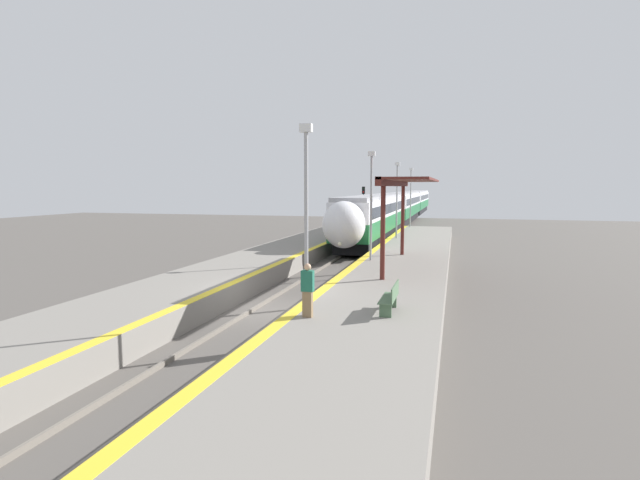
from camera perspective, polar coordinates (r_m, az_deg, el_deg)
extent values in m
plane|color=#56514C|center=(19.41, -5.34, -8.07)|extent=(120.00, 120.00, 0.00)
cube|color=slate|center=(19.65, -7.33, -7.69)|extent=(0.08, 90.00, 0.15)
cube|color=slate|center=(19.16, -3.31, -8.01)|extent=(0.08, 90.00, 0.15)
cube|color=black|center=(43.29, 6.32, 0.64)|extent=(2.44, 21.14, 0.87)
cube|color=#196633|center=(43.21, 6.33, 1.82)|extent=(2.77, 22.98, 0.93)
cube|color=#196633|center=(43.17, 6.34, 2.65)|extent=(2.78, 22.98, 0.32)
cube|color=silver|center=(43.13, 6.35, 3.80)|extent=(2.77, 22.98, 1.41)
cube|color=black|center=(43.13, 6.35, 3.70)|extent=(2.80, 21.14, 0.78)
cube|color=#9E9EA3|center=(43.11, 6.37, 4.93)|extent=(2.49, 22.98, 0.30)
cylinder|color=black|center=(35.40, 3.09, -0.84)|extent=(0.12, 0.95, 0.95)
cylinder|color=black|center=(35.13, 5.39, -0.91)|extent=(0.12, 0.95, 0.95)
cylinder|color=black|center=(37.54, 3.80, -0.45)|extent=(0.12, 0.95, 0.95)
cylinder|color=black|center=(37.28, 5.97, -0.51)|extent=(0.12, 0.95, 0.95)
cylinder|color=black|center=(49.34, 6.57, 1.09)|extent=(0.12, 0.95, 0.95)
cylinder|color=black|center=(49.15, 8.23, 1.05)|extent=(0.12, 0.95, 0.95)
cylinder|color=black|center=(51.51, 6.94, 1.30)|extent=(0.12, 0.95, 0.95)
cylinder|color=black|center=(51.33, 8.53, 1.26)|extent=(0.12, 0.95, 0.95)
ellipsoid|color=silver|center=(30.88, 2.75, 1.77)|extent=(2.66, 3.06, 2.93)
ellipsoid|color=black|center=(30.48, 2.59, 2.61)|extent=(1.94, 1.79, 1.49)
sphere|color=#F9F4CC|center=(29.87, 2.26, -0.46)|extent=(0.24, 0.24, 0.24)
cube|color=black|center=(66.82, 9.49, 2.50)|extent=(2.44, 21.14, 0.87)
cube|color=#196633|center=(66.77, 9.50, 3.27)|extent=(2.77, 22.98, 0.93)
cube|color=#196633|center=(66.74, 9.51, 3.81)|extent=(2.78, 22.98, 0.32)
cube|color=silver|center=(66.71, 9.52, 4.55)|extent=(2.77, 22.98, 1.41)
cube|color=black|center=(66.72, 9.52, 4.49)|extent=(2.80, 21.14, 0.78)
cube|color=#9E9EA3|center=(66.70, 9.53, 5.28)|extent=(2.49, 22.98, 0.30)
cylinder|color=black|center=(58.76, 7.98, 1.87)|extent=(0.12, 0.95, 0.95)
cylinder|color=black|center=(58.59, 9.37, 1.84)|extent=(0.12, 0.95, 0.95)
cylinder|color=black|center=(60.93, 8.24, 2.01)|extent=(0.12, 0.95, 0.95)
cylinder|color=black|center=(60.78, 9.59, 1.98)|extent=(0.12, 0.95, 0.95)
cylinder|color=black|center=(72.88, 9.40, 2.65)|extent=(0.12, 0.95, 0.95)
cylinder|color=black|center=(72.75, 10.53, 2.63)|extent=(0.12, 0.95, 0.95)
cylinder|color=black|center=(75.07, 9.57, 2.75)|extent=(0.12, 0.95, 0.95)
cylinder|color=black|center=(74.94, 10.66, 2.72)|extent=(0.12, 0.95, 0.95)
cube|color=black|center=(90.48, 11.00, 3.39)|extent=(2.44, 21.14, 0.87)
cube|color=#196633|center=(90.44, 11.02, 3.96)|extent=(2.77, 22.98, 0.93)
cube|color=#196633|center=(90.42, 11.02, 4.35)|extent=(2.78, 22.98, 0.32)
cube|color=silver|center=(90.40, 11.03, 4.90)|extent=(2.77, 22.98, 1.41)
cube|color=black|center=(90.40, 11.03, 4.86)|extent=(2.80, 21.14, 0.78)
cube|color=#9E9EA3|center=(90.39, 11.05, 5.44)|extent=(2.49, 22.98, 0.30)
cylinder|color=black|center=(82.36, 10.08, 3.03)|extent=(0.12, 0.95, 0.95)
cylinder|color=black|center=(82.24, 11.08, 3.00)|extent=(0.12, 0.95, 0.95)
cylinder|color=black|center=(84.55, 10.21, 3.10)|extent=(0.12, 0.95, 0.95)
cylinder|color=black|center=(84.43, 11.18, 3.08)|extent=(0.12, 0.95, 0.95)
cylinder|color=black|center=(96.54, 10.84, 3.45)|extent=(0.12, 0.95, 0.95)
cylinder|color=black|center=(96.44, 11.70, 3.43)|extent=(0.12, 0.95, 0.95)
cylinder|color=black|center=(98.73, 10.94, 3.50)|extent=(0.12, 0.95, 0.95)
cylinder|color=black|center=(98.63, 11.78, 3.48)|extent=(0.12, 0.95, 0.95)
cube|color=gray|center=(18.31, 6.67, -7.50)|extent=(4.63, 64.00, 0.90)
cube|color=yellow|center=(18.63, 0.21, -5.79)|extent=(0.40, 64.00, 0.01)
cube|color=gray|center=(20.92, -15.21, -5.96)|extent=(4.16, 64.00, 0.90)
cube|color=yellow|center=(19.96, -10.57, -5.09)|extent=(0.40, 64.00, 0.01)
cube|color=#4C6B4C|center=(14.99, 7.49, -7.98)|extent=(0.36, 0.06, 0.42)
cube|color=#4C6B4C|center=(16.23, 8.10, -6.90)|extent=(0.36, 0.06, 0.42)
cube|color=#4C6B4C|center=(15.56, 7.82, -6.61)|extent=(0.44, 1.71, 0.03)
cube|color=#4C6B4C|center=(15.48, 8.57, -5.79)|extent=(0.04, 1.71, 0.44)
cube|color=#7F6647|center=(14.87, -1.42, -7.33)|extent=(0.28, 0.20, 0.78)
cube|color=#1E604C|center=(14.72, -1.43, -4.69)|extent=(0.36, 0.22, 0.62)
sphere|color=tan|center=(14.65, -1.43, -3.10)|extent=(0.21, 0.21, 0.21)
cylinder|color=#59595E|center=(49.09, 4.97, 2.91)|extent=(0.14, 0.14, 4.07)
cube|color=black|center=(49.02, 5.00, 5.69)|extent=(0.28, 0.20, 0.70)
sphere|color=black|center=(48.91, 4.98, 5.89)|extent=(0.14, 0.14, 0.14)
sphere|color=red|center=(48.91, 4.97, 5.49)|extent=(0.14, 0.14, 0.14)
cylinder|color=#9E9EA3|center=(14.72, -1.58, 1.69)|extent=(0.12, 0.12, 5.42)
cube|color=silver|center=(14.78, -1.62, 12.69)|extent=(0.36, 0.20, 0.24)
cylinder|color=#9E9EA3|center=(26.12, 5.86, 3.58)|extent=(0.12, 0.12, 5.42)
cube|color=silver|center=(26.15, 5.93, 9.78)|extent=(0.36, 0.20, 0.24)
cylinder|color=#9E9EA3|center=(37.70, 8.77, 4.30)|extent=(0.12, 0.12, 5.42)
cube|color=silver|center=(37.73, 8.84, 8.60)|extent=(0.36, 0.20, 0.24)
cylinder|color=#9E9EA3|center=(49.34, 10.31, 4.68)|extent=(0.12, 0.12, 5.42)
cube|color=silver|center=(49.36, 10.37, 7.97)|extent=(0.36, 0.20, 0.24)
cylinder|color=#511E19|center=(20.72, 7.19, 0.88)|extent=(0.20, 0.20, 3.95)
cylinder|color=#511E19|center=(28.59, 9.42, 2.27)|extent=(0.20, 0.20, 3.95)
cube|color=#511E19|center=(24.57, 8.56, 6.52)|extent=(0.24, 10.95, 0.36)
cube|color=#511E19|center=(24.49, 10.67, 6.77)|extent=(2.00, 10.95, 0.10)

